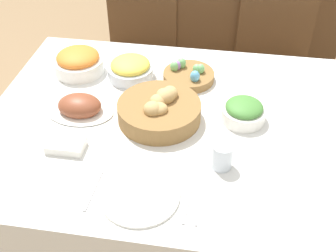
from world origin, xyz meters
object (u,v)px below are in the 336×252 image
Objects in this scene: ham_platter at (80,107)px; drinking_cup at (222,156)px; knife at (188,202)px; chair_far_center at (198,59)px; pineapple_bowl at (131,69)px; dinner_plate at (140,195)px; butter_dish at (66,146)px; sideboard at (234,2)px; green_salad_bowl at (244,111)px; chair_far_right at (273,65)px; spoon at (197,203)px; bread_basket at (159,110)px; carrot_bowl at (78,62)px; fork at (93,190)px; chair_far_left at (137,54)px; egg_basket at (188,75)px.

drinking_cup is at bearing -20.35° from ham_platter.
chair_far_center is at bearing 96.50° from knife.
ham_platter is 0.31m from pineapple_bowl.
ham_platter is at bearing 129.66° from dinner_plate.
butter_dish is (-0.12, -0.49, -0.03)m from pineapple_bowl.
sideboard is at bearing 72.24° from ham_platter.
ham_platter is 0.63m from green_salad_bowl.
chair_far_right is 1.33m from spoon.
bread_basket is 0.32m from pineapple_bowl.
bread_basket is 1.45× the size of carrot_bowl.
fork is at bearing -120.60° from chair_far_right.
dinner_plate is (-0.31, -0.44, -0.04)m from green_salad_bowl.
bread_basket is 2.41× the size of butter_dish.
ham_platter is (-0.02, -0.88, 0.27)m from chair_far_left.
sideboard is 9.01× the size of green_salad_bowl.
chair_far_center reaches higher than knife.
dinner_plate is (0.30, -1.27, 0.25)m from chair_far_left.
dinner_plate reaches higher than knife.
carrot_bowl is (-0.91, -0.60, 0.29)m from chair_far_right.
chair_far_right reaches higher than bread_basket.
bread_basket reaches higher than green_salad_bowl.
egg_basket is 0.54m from drinking_cup.
chair_far_right reaches higher than pineapple_bowl.
ham_platter is 1.04× the size of dinner_plate.
knife is at bearing -39.26° from ham_platter.
bread_basket is 1.21× the size of ham_platter.
green_salad_bowl is 0.54m from pineapple_bowl.
ham_platter is 0.50m from dinner_plate.
chair_far_right is 1.16m from drinking_cup.
chair_far_left reaches higher than dinner_plate.
knife is at bearing -108.69° from chair_far_right.
bread_basket is at bearing -57.36° from pineapple_bowl.
chair_far_center reaches higher than pineapple_bowl.
fork is (0.03, -0.66, -0.04)m from pineapple_bowl.
green_salad_bowl is 0.66× the size of dinner_plate.
drinking_cup is (0.24, 0.18, 0.04)m from dinner_plate.
green_salad_bowl is at bearing 54.59° from dinner_plate.
chair_far_right is 0.61× the size of sideboard.
carrot_bowl is at bearing -132.54° from chair_far_center.
dinner_plate is (-0.24, -2.12, 0.26)m from sideboard.
pineapple_bowl is (-0.67, -0.60, 0.29)m from chair_far_right.
carrot_bowl is 1.27× the size of knife.
carrot_bowl is (-0.12, -0.60, 0.29)m from chair_far_left.
chair_far_right is at bearing 77.34° from drinking_cup.
egg_basket is at bearing 1.31° from carrot_bowl.
ham_platter is at bearing -117.19° from chair_far_center.
sideboard is 1.55m from pineapple_bowl.
carrot_bowl is 0.86× the size of dinner_plate.
chair_far_center reaches higher than fork.
carrot_bowl reaches higher than spoon.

